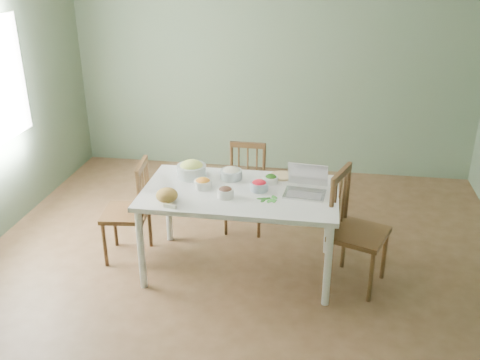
% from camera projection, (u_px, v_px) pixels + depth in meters
% --- Properties ---
extents(floor, '(5.00, 5.00, 0.00)m').
position_uv_depth(floor, '(241.00, 272.00, 4.81)').
color(floor, '#4D351F').
rests_on(floor, ground).
extents(wall_back, '(5.00, 0.00, 2.70)m').
position_uv_depth(wall_back, '(273.00, 66.00, 6.53)').
color(wall_back, '#5A6B51').
rests_on(wall_back, ground).
extents(wall_front, '(5.00, 0.00, 2.70)m').
position_uv_depth(wall_front, '(137.00, 336.00, 2.01)').
color(wall_front, '#5A6B51').
rests_on(wall_front, ground).
extents(dining_table, '(1.67, 0.94, 0.78)m').
position_uv_depth(dining_table, '(240.00, 231.00, 4.71)').
color(dining_table, white).
rests_on(dining_table, floor).
extents(chair_far, '(0.40, 0.38, 0.89)m').
position_uv_depth(chair_far, '(245.00, 189.00, 5.38)').
color(chair_far, '#41290F').
rests_on(chair_far, floor).
extents(chair_left, '(0.45, 0.46, 0.95)m').
position_uv_depth(chair_left, '(126.00, 211.00, 4.88)').
color(chair_left, '#41290F').
rests_on(chair_left, floor).
extents(chair_right, '(0.56, 0.58, 1.03)m').
position_uv_depth(chair_right, '(359.00, 231.00, 4.45)').
color(chair_right, '#41290F').
rests_on(chair_right, floor).
extents(bread_boule, '(0.21, 0.21, 0.12)m').
position_uv_depth(bread_boule, '(167.00, 195.00, 4.33)').
color(bread_boule, '#AC7E32').
rests_on(bread_boule, dining_table).
extents(butter_stick, '(0.11, 0.05, 0.03)m').
position_uv_depth(butter_stick, '(170.00, 206.00, 4.25)').
color(butter_stick, white).
rests_on(butter_stick, dining_table).
extents(bowl_squash, '(0.29, 0.29, 0.15)m').
position_uv_depth(bowl_squash, '(192.00, 169.00, 4.79)').
color(bowl_squash, '#DED75B').
rests_on(bowl_squash, dining_table).
extents(bowl_carrot, '(0.18, 0.18, 0.09)m').
position_uv_depth(bowl_carrot, '(203.00, 183.00, 4.59)').
color(bowl_carrot, orange).
rests_on(bowl_carrot, dining_table).
extents(bowl_onion, '(0.24, 0.24, 0.11)m').
position_uv_depth(bowl_onion, '(231.00, 173.00, 4.77)').
color(bowl_onion, white).
rests_on(bowl_onion, dining_table).
extents(bowl_mushroom, '(0.18, 0.18, 0.09)m').
position_uv_depth(bowl_mushroom, '(225.00, 192.00, 4.42)').
color(bowl_mushroom, black).
rests_on(bowl_mushroom, dining_table).
extents(bowl_redpep, '(0.21, 0.21, 0.09)m').
position_uv_depth(bowl_redpep, '(259.00, 185.00, 4.54)').
color(bowl_redpep, red).
rests_on(bowl_redpep, dining_table).
extents(bowl_broccoli, '(0.15, 0.15, 0.08)m').
position_uv_depth(bowl_broccoli, '(271.00, 179.00, 4.69)').
color(bowl_broccoli, '#0D340A').
rests_on(bowl_broccoli, dining_table).
extents(flatbread, '(0.23, 0.23, 0.02)m').
position_uv_depth(flatbread, '(282.00, 176.00, 4.82)').
color(flatbread, '#C6B78B').
rests_on(flatbread, dining_table).
extents(basil_bunch, '(0.19, 0.19, 0.02)m').
position_uv_depth(basil_bunch, '(267.00, 198.00, 4.39)').
color(basil_bunch, '#0B5312').
rests_on(basil_bunch, dining_table).
extents(laptop, '(0.37, 0.34, 0.23)m').
position_uv_depth(laptop, '(305.00, 182.00, 4.43)').
color(laptop, silver).
rests_on(laptop, dining_table).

